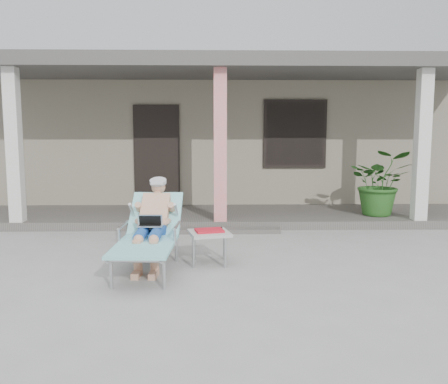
{
  "coord_description": "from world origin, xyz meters",
  "views": [
    {
      "loc": [
        -0.13,
        -6.0,
        1.68
      ],
      "look_at": [
        0.03,
        0.6,
        0.85
      ],
      "focal_mm": 38.0,
      "sensor_mm": 36.0,
      "label": 1
    }
  ],
  "objects": [
    {
      "name": "lounger",
      "position": [
        -0.91,
        -0.18,
        0.71
      ],
      "size": [
        0.75,
        1.81,
        1.16
      ],
      "rotation": [
        0.0,
        0.0,
        -0.05
      ],
      "color": "#B7B7BC",
      "rests_on": "ground"
    },
    {
      "name": "porch_deck",
      "position": [
        0.0,
        3.0,
        0.07
      ],
      "size": [
        10.0,
        2.0,
        0.15
      ],
      "primitive_type": "cube",
      "color": "#605B56",
      "rests_on": "ground"
    },
    {
      "name": "ground",
      "position": [
        0.0,
        0.0,
        0.0
      ],
      "size": [
        60.0,
        60.0,
        0.0
      ],
      "primitive_type": "plane",
      "color": "#9E9E99",
      "rests_on": "ground"
    },
    {
      "name": "house",
      "position": [
        0.0,
        6.5,
        1.67
      ],
      "size": [
        10.4,
        5.4,
        3.3
      ],
      "color": "gray",
      "rests_on": "ground"
    },
    {
      "name": "porch_overhang",
      "position": [
        0.0,
        2.95,
        2.79
      ],
      "size": [
        10.0,
        2.3,
        2.85
      ],
      "color": "silver",
      "rests_on": "porch_deck"
    },
    {
      "name": "potted_palm",
      "position": [
        2.98,
        2.64,
        0.76
      ],
      "size": [
        1.3,
        1.2,
        1.22
      ],
      "primitive_type": "imported",
      "rotation": [
        0.0,
        0.0,
        -0.26
      ],
      "color": "#26591E",
      "rests_on": "porch_deck"
    },
    {
      "name": "porch_step",
      "position": [
        0.0,
        1.85,
        0.04
      ],
      "size": [
        2.0,
        0.3,
        0.07
      ],
      "primitive_type": "cube",
      "color": "#605B56",
      "rests_on": "ground"
    },
    {
      "name": "side_table",
      "position": [
        -0.18,
        -0.03,
        0.38
      ],
      "size": [
        0.59,
        0.59,
        0.45
      ],
      "rotation": [
        0.0,
        0.0,
        0.22
      ],
      "color": "#B3B3AE",
      "rests_on": "ground"
    }
  ]
}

